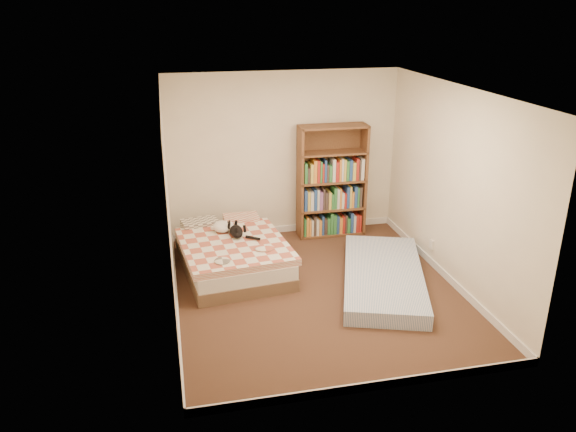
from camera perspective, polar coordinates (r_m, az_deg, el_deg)
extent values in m
cube|color=#43291D|center=(7.17, 2.96, -7.58)|extent=(3.50, 4.00, 0.01)
cube|color=white|center=(6.36, 3.39, 12.61)|extent=(3.50, 4.00, 0.01)
cube|color=white|center=(8.52, -0.43, 6.21)|extent=(3.50, 0.01, 2.50)
cube|color=white|center=(4.91, 9.40, -5.60)|extent=(3.50, 0.01, 2.50)
cube|color=white|center=(6.44, -12.03, 0.77)|extent=(0.01, 4.00, 2.50)
cube|color=white|center=(7.31, 16.53, 2.80)|extent=(0.01, 4.00, 2.50)
cube|color=white|center=(8.89, -0.40, -1.30)|extent=(3.50, 0.02, 0.10)
cube|color=white|center=(5.56, 8.60, -16.69)|extent=(3.50, 0.02, 0.10)
cube|color=white|center=(6.93, -11.20, -8.57)|extent=(0.02, 4.00, 0.10)
cube|color=white|center=(7.75, 15.55, -5.66)|extent=(0.02, 4.00, 0.10)
cube|color=white|center=(7.96, 14.39, -2.82)|extent=(0.03, 0.09, 0.13)
cube|color=brown|center=(7.71, -5.63, -4.78)|extent=(1.48, 1.97, 0.17)
cube|color=silver|center=(7.64, -5.68, -3.61)|extent=(1.45, 1.93, 0.18)
cube|color=#BB5C45|center=(7.58, -5.71, -2.66)|extent=(1.51, 1.64, 0.09)
cube|color=#665F56|center=(8.18, -8.42, -0.77)|extent=(0.54, 0.38, 0.14)
cube|color=#BB5C45|center=(8.24, -4.22, -0.44)|extent=(0.54, 0.38, 0.14)
cube|color=#572D1D|center=(8.45, 1.24, 3.33)|extent=(0.04, 0.34, 1.72)
cube|color=#572D1D|center=(8.73, 7.61, 3.73)|extent=(0.04, 0.34, 1.72)
cube|color=#572D1D|center=(8.72, 4.17, 3.86)|extent=(1.03, 0.03, 1.72)
cube|color=#572D1D|center=(8.86, 4.32, -1.65)|extent=(1.04, 0.35, 0.03)
cube|color=#572D1D|center=(8.57, 4.48, 3.61)|extent=(1.04, 0.35, 0.03)
cube|color=#572D1D|center=(8.36, 4.64, 9.05)|extent=(1.04, 0.35, 0.03)
cube|color=#6F8CBA|center=(7.38, 9.65, -6.10)|extent=(1.63, 2.39, 0.20)
ellipsoid|color=black|center=(7.65, -5.27, -1.54)|extent=(0.31, 0.43, 0.13)
sphere|color=black|center=(7.84, -5.47, -0.89)|extent=(0.16, 0.16, 0.12)
cone|color=black|center=(7.85, -5.77, -0.48)|extent=(0.05, 0.05, 0.04)
cone|color=black|center=(7.86, -5.27, -0.44)|extent=(0.05, 0.05, 0.04)
cylinder|color=black|center=(7.44, -4.24, -2.47)|extent=(0.12, 0.22, 0.04)
ellipsoid|color=white|center=(7.81, -6.69, -1.06)|extent=(0.34, 0.36, 0.14)
sphere|color=white|center=(7.72, -6.02, -1.16)|extent=(0.14, 0.14, 0.11)
sphere|color=white|center=(7.70, -5.68, -1.33)|extent=(0.06, 0.06, 0.05)
sphere|color=white|center=(7.85, -7.59, -1.10)|extent=(0.08, 0.08, 0.06)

